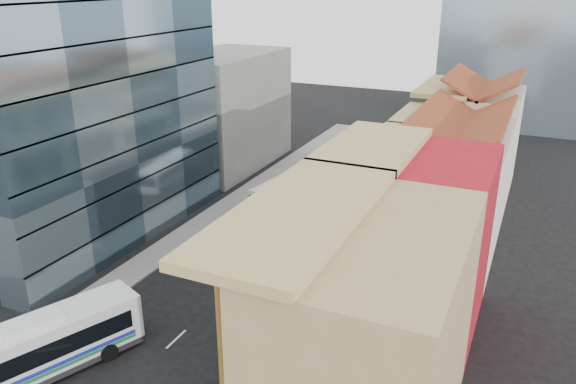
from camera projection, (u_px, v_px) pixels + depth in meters
The scene contains 13 objects.
sidewalk_right at pixel (362, 271), 45.98m from camera, with size 3.00×90.00×0.15m, color slate.
sidewalk_left at pixel (188, 234), 52.58m from camera, with size 3.00×90.00×0.15m, color slate.
shophouse_tan at pixel (370, 342), 27.29m from camera, with size 8.00×14.00×12.00m, color tan.
shophouse_red at pixel (422, 243), 37.47m from camera, with size 8.00×10.00×12.00m, color #B0131F.
shophouse_cream_near at pixel (446, 207), 45.89m from camera, with size 8.00×9.00×10.00m, color white.
shophouse_cream_mid at pixel (463, 174), 53.53m from camera, with size 8.00×9.00×10.00m, color white.
shophouse_cream_far at pixel (477, 141), 62.26m from camera, with size 8.00×12.00×11.00m, color white.
office_tower at pixel (74, 72), 47.96m from camera, with size 12.00×26.00×30.00m, color #3F5564.
office_block_far at pixel (225, 110), 69.97m from camera, with size 10.00×18.00×14.00m, color gray.
bus_left_near at pixel (36, 348), 33.26m from camera, with size 2.96×12.64×4.06m, color silver, non-canonical shape.
bus_left_far at pixel (285, 190), 59.21m from camera, with size 2.28×9.72×3.12m, color silver, non-canonical shape.
bus_right at pixel (281, 301), 38.81m from camera, with size 2.39×10.20×3.27m, color silver, non-canonical shape.
sedan_left at pixel (63, 347), 35.63m from camera, with size 1.53×3.78×1.28m, color white.
Camera 1 is at (19.85, -17.43, 22.63)m, focal length 35.00 mm.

